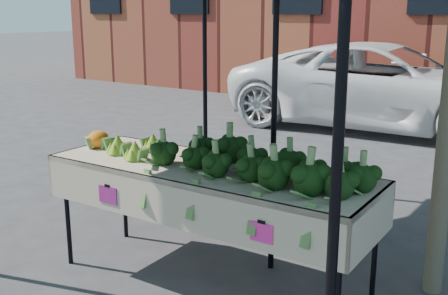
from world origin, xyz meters
TOP-DOWN VIEW (x-y plane):
  - ground at (0.00, 0.00)m, footprint 90.00×90.00m
  - table at (0.08, -0.03)m, footprint 2.43×0.88m
  - canopy at (-0.03, 0.55)m, footprint 3.16×3.16m
  - broccoli_heap at (0.47, -0.00)m, footprint 1.59×0.56m
  - romanesco_cluster at (-0.58, -0.04)m, footprint 0.42×0.46m
  - cauliflower_pair at (-0.97, -0.08)m, footprint 0.19×0.19m

SIDE VIEW (x-z plane):
  - ground at x=0.00m, z-range 0.00..0.00m
  - table at x=0.08m, z-range 0.00..0.90m
  - cauliflower_pair at x=-0.97m, z-range 0.90..1.07m
  - romanesco_cluster at x=-0.58m, z-range 0.90..1.09m
  - broccoli_heap at x=0.47m, z-range 0.90..1.15m
  - canopy at x=-0.03m, z-range 0.00..2.74m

